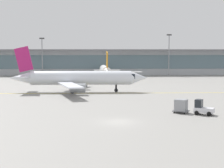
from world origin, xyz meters
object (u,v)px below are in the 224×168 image
cargo_dolly_lead (181,106)px  apron_light_mast_2 (169,53)px  taxiing_regional_jet (79,78)px  baggage_tug (203,108)px  gate_airplane_1 (105,70)px  apron_light_mast_1 (42,55)px

cargo_dolly_lead → apron_light_mast_2: size_ratio=0.17×
taxiing_regional_jet → baggage_tug: (18.24, -28.18, -2.08)m
gate_airplane_1 → baggage_tug: gate_airplane_1 is taller
taxiing_regional_jet → baggage_tug: bearing=-56.4°
taxiing_regional_jet → apron_light_mast_2: size_ratio=1.98×
gate_airplane_1 → cargo_dolly_lead: bearing=-174.4°
taxiing_regional_jet → cargo_dolly_lead: (15.62, -26.60, -1.92)m
baggage_tug → apron_light_mast_1: apron_light_mast_1 is taller
baggage_tug → apron_light_mast_2: apron_light_mast_2 is taller
taxiing_regional_jet → baggage_tug: size_ratio=10.12×
taxiing_regional_jet → apron_light_mast_1: (-15.74, 51.94, 4.58)m
apron_light_mast_1 → gate_airplane_1: bearing=-27.0°
cargo_dolly_lead → apron_light_mast_2: (14.44, 77.92, 7.17)m
gate_airplane_1 → cargo_dolly_lead: gate_airplane_1 is taller
cargo_dolly_lead → apron_light_mast_1: 84.82m
cargo_dolly_lead → gate_airplane_1: bearing=128.8°
gate_airplane_1 → apron_light_mast_2: size_ratio=1.78×
apron_light_mast_2 → gate_airplane_1: bearing=-155.6°
gate_airplane_1 → taxiing_regional_jet: bearing=168.8°
gate_airplane_1 → cargo_dolly_lead: (9.13, -67.21, -1.61)m
baggage_tug → cargo_dolly_lead: (-2.62, 1.58, 0.16)m
apron_light_mast_1 → cargo_dolly_lead: bearing=-68.2°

